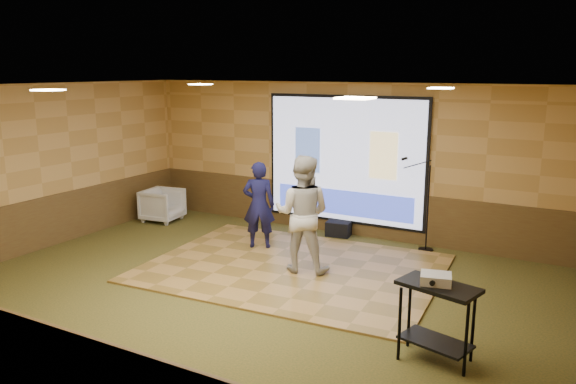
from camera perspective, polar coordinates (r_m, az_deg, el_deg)
The scene contains 18 objects.
ground at distance 8.51m, azimuth -3.78°, elevation -10.06°, with size 9.00×9.00×0.00m, color #2E3719.
room_shell at distance 7.95m, azimuth -4.00°, elevation 4.04°, with size 9.04×7.04×3.02m.
wainscot_back at distance 11.30m, azimuth 5.74°, elevation -1.87°, with size 9.00×0.04×0.95m, color #4F331A.
wainscot_front at distance 5.98m, azimuth -22.94°, elevation -16.28°, with size 9.00×0.04×0.95m, color #4F331A.
wainscot_left at distance 11.31m, azimuth -23.33°, elevation -2.82°, with size 0.04×7.00×0.95m, color #4F331A.
projector_screen at distance 11.05m, azimuth 5.77°, elevation 3.11°, with size 3.32×0.06×2.52m.
downlight_nw at distance 10.61m, azimuth -8.87°, elevation 10.76°, with size 0.32×0.32×0.02m, color #FFEABF.
downlight_ne at distance 8.66m, azimuth 15.26°, elevation 10.15°, with size 0.32×0.32×0.02m, color #FFEABF.
downlight_sw at distance 8.25m, azimuth -23.19°, elevation 9.50°, with size 0.32×0.32×0.02m, color #FFEABF.
downlight_se at distance 5.51m, azimuth 6.84°, elevation 9.45°, with size 0.32×0.32×0.02m, color #FFEABF.
dance_floor at distance 9.39m, azimuth 0.47°, elevation -7.72°, with size 4.69×3.58×0.03m, color olive.
player_left at distance 10.20m, azimuth -2.97°, elevation -1.31°, with size 0.58×0.38×1.60m, color #14143F.
player_right at distance 8.97m, azimuth 1.47°, elevation -2.22°, with size 0.92×0.72×1.90m, color beige.
av_table at distance 6.60m, azimuth 14.92°, elevation -11.37°, with size 0.87×0.46×0.92m.
projector at distance 6.50m, azimuth 14.79°, elevation -8.52°, with size 0.33×0.28×0.11m, color silver.
mic_stand at distance 10.50m, azimuth 13.64°, elevation -3.15°, with size 0.67×0.27×1.70m.
banquet_chair at distance 12.49m, azimuth -12.62°, elevation -1.30°, with size 0.75×0.78×0.71m, color gray.
duffel_bag at distance 11.19m, azimuth 5.14°, elevation -3.75°, with size 0.47×0.31×0.29m, color black.
Camera 1 is at (4.28, -6.60, 3.25)m, focal length 35.00 mm.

